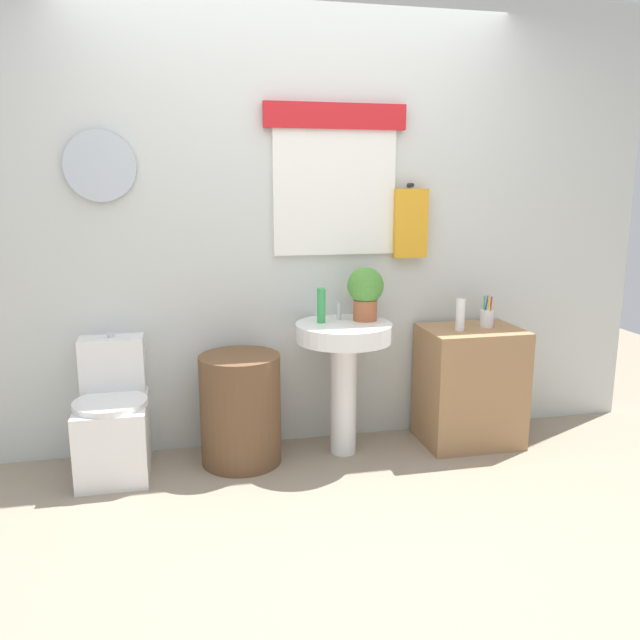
{
  "coord_description": "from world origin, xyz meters",
  "views": [
    {
      "loc": [
        -0.64,
        -2.49,
        1.52
      ],
      "look_at": [
        0.08,
        0.8,
        0.81
      ],
      "focal_mm": 35.43,
      "sensor_mm": 36.0,
      "label": 1
    }
  ],
  "objects": [
    {
      "name": "ground_plane",
      "position": [
        0.0,
        0.0,
        0.0
      ],
      "size": [
        8.0,
        8.0,
        0.0
      ],
      "primitive_type": "plane",
      "color": "gray"
    },
    {
      "name": "back_wall",
      "position": [
        0.0,
        1.15,
        1.31
      ],
      "size": [
        4.4,
        0.18,
        2.6
      ],
      "color": "silver",
      "rests_on": "ground_plane"
    },
    {
      "name": "toilet",
      "position": [
        -1.04,
        0.88,
        0.28
      ],
      "size": [
        0.38,
        0.51,
        0.74
      ],
      "color": "white",
      "rests_on": "ground_plane"
    },
    {
      "name": "laundry_hamper",
      "position": [
        -0.36,
        0.85,
        0.31
      ],
      "size": [
        0.45,
        0.45,
        0.62
      ],
      "primitive_type": "cylinder",
      "color": "brown",
      "rests_on": "ground_plane"
    },
    {
      "name": "pedestal_sink",
      "position": [
        0.23,
        0.85,
        0.59
      ],
      "size": [
        0.54,
        0.54,
        0.77
      ],
      "color": "white",
      "rests_on": "ground_plane"
    },
    {
      "name": "faucet",
      "position": [
        0.23,
        0.97,
        0.82
      ],
      "size": [
        0.03,
        0.03,
        0.1
      ],
      "primitive_type": "cylinder",
      "color": "silver",
      "rests_on": "pedestal_sink"
    },
    {
      "name": "wooden_cabinet",
      "position": [
        1.01,
        0.85,
        0.35
      ],
      "size": [
        0.57,
        0.44,
        0.7
      ],
      "primitive_type": "cube",
      "color": "#9E754C",
      "rests_on": "ground_plane"
    },
    {
      "name": "soap_bottle",
      "position": [
        0.11,
        0.9,
        0.87
      ],
      "size": [
        0.05,
        0.05,
        0.2
      ],
      "primitive_type": "cylinder",
      "color": "green",
      "rests_on": "pedestal_sink"
    },
    {
      "name": "potted_plant",
      "position": [
        0.37,
        0.91,
        0.94
      ],
      "size": [
        0.21,
        0.21,
        0.31
      ],
      "color": "#AD5B38",
      "rests_on": "pedestal_sink"
    },
    {
      "name": "lotion_bottle",
      "position": [
        0.91,
        0.81,
        0.8
      ],
      "size": [
        0.05,
        0.05,
        0.18
      ],
      "primitive_type": "cylinder",
      "color": "white",
      "rests_on": "wooden_cabinet"
    },
    {
      "name": "toothbrush_cup",
      "position": [
        1.11,
        0.87,
        0.76
      ],
      "size": [
        0.08,
        0.08,
        0.19
      ],
      "color": "silver",
      "rests_on": "wooden_cabinet"
    }
  ]
}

